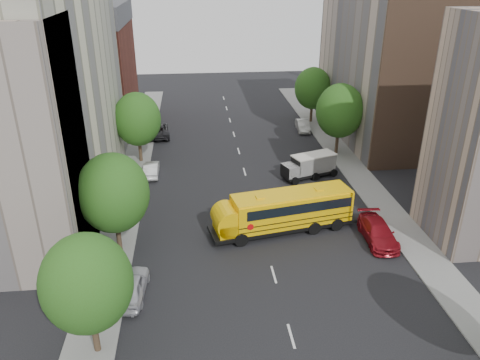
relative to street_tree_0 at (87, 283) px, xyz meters
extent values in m
plane|color=black|center=(11.00, 14.00, -4.64)|extent=(120.00, 120.00, 0.00)
cube|color=slate|center=(-0.50, 19.00, -4.58)|extent=(3.00, 80.00, 0.12)
cube|color=slate|center=(22.50, 19.00, -4.58)|extent=(3.00, 80.00, 0.12)
cube|color=silver|center=(11.00, 24.00, -4.64)|extent=(0.15, 64.00, 0.01)
cube|color=beige|center=(-7.00, 20.00, 5.36)|extent=(10.00, 26.00, 20.00)
cube|color=maroon|center=(-7.00, 42.00, 1.86)|extent=(10.00, 15.00, 13.00)
cube|color=#BCA592|center=(29.00, 34.00, 4.36)|extent=(10.00, 22.00, 18.00)
cube|color=brown|center=(29.00, 23.00, 4.36)|extent=(10.10, 0.30, 18.00)
cylinder|color=#38281C|center=(0.00, 0.00, -3.29)|extent=(0.36, 0.36, 2.70)
ellipsoid|color=#2C4C14|center=(0.00, 0.00, 0.01)|extent=(4.80, 4.80, 5.52)
cylinder|color=#38281C|center=(0.00, 10.00, -3.20)|extent=(0.36, 0.36, 2.88)
ellipsoid|color=#2C4C14|center=(0.00, 10.00, 0.32)|extent=(5.12, 5.12, 5.89)
cylinder|color=#38281C|center=(0.00, 28.00, -3.24)|extent=(0.36, 0.36, 2.81)
ellipsoid|color=#2C4C14|center=(0.00, 28.00, 0.20)|extent=(4.99, 4.99, 5.74)
cylinder|color=#38281C|center=(22.00, 28.00, -3.16)|extent=(0.36, 0.36, 2.95)
ellipsoid|color=#2C4C14|center=(22.00, 28.00, 0.44)|extent=(5.25, 5.25, 6.04)
cylinder|color=#38281C|center=(22.00, 40.00, -3.27)|extent=(0.36, 0.36, 2.74)
ellipsoid|color=#2C4C14|center=(22.00, 40.00, 0.07)|extent=(4.86, 4.86, 5.59)
cube|color=black|center=(12.73, 11.86, -4.05)|extent=(12.25, 4.93, 0.32)
cube|color=#FBBE05|center=(13.46, 12.00, -2.67)|extent=(9.93, 4.43, 2.45)
cube|color=#FBBE05|center=(7.91, 10.94, -3.41)|extent=(2.35, 2.77, 1.07)
cube|color=black|center=(9.01, 11.15, -2.13)|extent=(0.99, 2.51, 1.28)
cube|color=#FBBE05|center=(13.46, 12.00, -1.42)|extent=(9.89, 4.22, 0.15)
cube|color=black|center=(13.67, 12.04, -2.13)|extent=(9.11, 4.33, 0.80)
cube|color=black|center=(13.46, 12.00, -3.52)|extent=(9.95, 4.49, 0.06)
cube|color=black|center=(13.46, 12.00, -3.09)|extent=(9.95, 4.49, 0.06)
cube|color=#FBBE05|center=(18.23, 12.92, -2.67)|extent=(0.66, 2.65, 2.45)
cube|color=#FBBE05|center=(10.63, 11.46, -1.31)|extent=(0.75, 0.75, 0.11)
cube|color=#FBBE05|center=(15.87, 12.46, -1.31)|extent=(0.75, 0.75, 0.11)
cylinder|color=#FBBE05|center=(7.91, 10.94, -2.88)|extent=(2.66, 2.83, 2.24)
cylinder|color=red|center=(9.65, 9.80, -3.04)|extent=(0.53, 0.14, 0.53)
cylinder|color=black|center=(8.89, 9.77, -4.11)|extent=(1.11, 0.52, 1.07)
cylinder|color=black|center=(8.39, 12.39, -4.11)|extent=(1.11, 0.52, 1.07)
cylinder|color=black|center=(15.29, 10.99, -4.11)|extent=(1.11, 0.52, 1.07)
cylinder|color=black|center=(14.78, 13.61, -4.11)|extent=(1.11, 0.52, 1.07)
cylinder|color=black|center=(17.38, 11.40, -4.11)|extent=(1.11, 0.52, 1.07)
cylinder|color=black|center=(16.88, 14.02, -4.11)|extent=(1.11, 0.52, 1.07)
cube|color=black|center=(17.34, 21.98, -4.18)|extent=(5.87, 3.61, 0.28)
cube|color=silver|center=(17.78, 22.14, -3.20)|extent=(4.62, 3.09, 1.67)
cube|color=silver|center=(15.41, 21.30, -3.48)|extent=(1.81, 2.10, 1.11)
cube|color=silver|center=(17.78, 22.14, -2.32)|extent=(4.82, 3.24, 0.11)
cylinder|color=black|center=(15.72, 20.43, -4.25)|extent=(0.81, 0.48, 0.78)
cylinder|color=black|center=(15.10, 22.18, -4.25)|extent=(0.81, 0.48, 0.78)
cylinder|color=black|center=(17.82, 21.17, -4.25)|extent=(0.81, 0.48, 0.78)
cylinder|color=black|center=(17.20, 22.92, -4.25)|extent=(0.81, 0.48, 0.78)
cylinder|color=black|center=(19.75, 21.85, -4.25)|extent=(0.81, 0.48, 0.78)
cylinder|color=black|center=(19.13, 23.60, -4.25)|extent=(0.81, 0.48, 0.78)
imported|color=silver|center=(1.40, 4.65, -3.85)|extent=(2.24, 4.77, 1.58)
imported|color=silver|center=(1.40, 24.11, -3.96)|extent=(1.46, 4.11, 1.35)
imported|color=black|center=(1.40, 36.28, -3.84)|extent=(3.20, 6.02, 1.61)
imported|color=maroon|center=(19.80, 9.54, -3.87)|extent=(2.36, 5.39, 1.54)
imported|color=#A7A7A2|center=(20.04, 36.51, -3.95)|extent=(1.75, 4.29, 1.38)
camera|label=1|loc=(5.84, -20.50, 15.01)|focal=35.00mm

